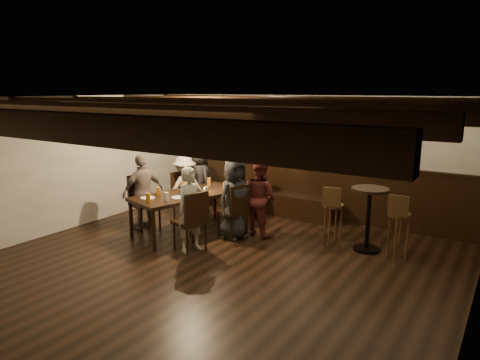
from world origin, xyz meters
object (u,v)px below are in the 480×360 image
Objects in this scene: person_left_far at (143,192)px; person_right_near at (235,199)px; chair_left_far at (145,213)px; person_left_near at (184,187)px; person_bench_right at (260,197)px; chair_right_far at (191,232)px; person_bench_centre at (233,186)px; dining_table at (187,197)px; chair_left_near at (186,205)px; person_right_far at (191,210)px; bar_stool_left at (333,225)px; person_bench_left at (198,180)px; chair_right_near at (234,221)px; high_top_table at (369,210)px; bar_stool_right at (398,236)px.

person_left_far is 1.75m from person_right_near.
person_left_near is at bearing -178.15° from chair_left_far.
person_bench_right is 1.06× the size of person_left_near.
chair_right_far is 0.70× the size of person_bench_centre.
chair_left_near is (-0.58, 0.62, -0.38)m from dining_table.
bar_stool_left is (1.81, 1.34, -0.29)m from person_right_far.
dining_table is 1.52× the size of person_right_near.
person_right_near is at bearing 164.74° from person_bench_left.
person_bench_centre reaches higher than chair_left_far.
bar_stool_left reaches higher than chair_right_far.
chair_right_near is 0.61m from person_bench_right.
chair_left_far is at bearing 90.00° from person_left_far.
person_bench_left is 1.04× the size of person_bench_right.
person_right_near is (0.57, -0.77, -0.00)m from person_bench_centre.
person_right_far is at bearing -151.52° from bar_stool_left.
chair_right_far is at bearing 178.11° from person_right_near.
high_top_table is at bearing -41.19° from person_right_far.
person_left_far reaches higher than chair_right_near.
chair_right_far is 0.72× the size of person_right_far.
person_right_near is at bearing -90.00° from chair_right_near.
person_right_far is (1.25, -1.73, -0.02)m from person_bench_left.
dining_table is 2.03× the size of bar_stool_right.
person_right_far is 1.33× the size of high_top_table.
chair_left_near is at bearing -179.25° from bar_stool_right.
chair_right_far is 0.76× the size of person_left_near.
high_top_table reaches higher than dining_table.
chair_right_far is at bearing 90.00° from chair_left_far.
chair_left_far reaches higher than chair_right_far.
bar_stool_left is (3.23, 0.96, 0.08)m from chair_left_far.
chair_right_near is at bearing 121.99° from chair_left_far.
chair_right_far is 2.27m from bar_stool_left.
chair_right_near is 2.66m from bar_stool_right.
person_right_near is 2.65m from bar_stool_right.
person_left_near is 3.54m from high_top_table.
person_right_near reaches higher than person_left_far.
person_bench_right is at bearing 105.26° from person_left_near.
person_bench_right is 1.30× the size of bar_stool_left.
dining_table is at bearing 122.00° from chair_right_near.
person_bench_left is 1.36m from person_left_far.
chair_left_near is at bearing 39.82° from person_bench_centre.
high_top_table is (2.92, 0.92, 0.00)m from dining_table.
dining_table is 0.93m from chair_right_far.
person_right_near is (1.45, -0.39, 0.06)m from person_left_near.
high_top_table is at bearing -167.07° from person_bench_centre.
high_top_table is (3.76, 1.16, -0.02)m from person_left_far.
chair_right_far is 0.69× the size of person_bench_left.
chair_right_near is 0.90m from chair_right_far.
person_left_near is at bearing -175.27° from high_top_table.
person_bench_left is at bearing 74.48° from chair_right_near.
person_bench_left reaches higher than person_right_near.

